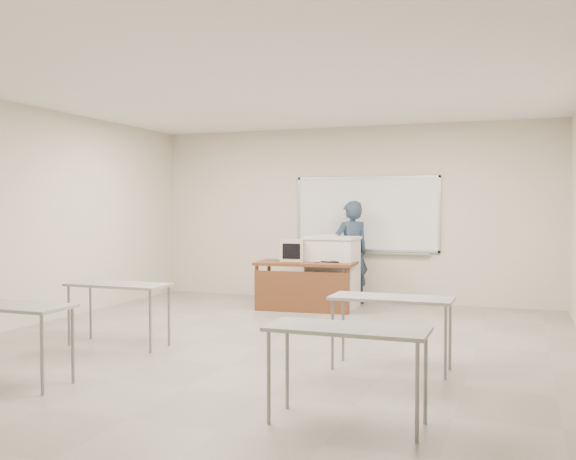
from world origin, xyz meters
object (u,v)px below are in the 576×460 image
at_px(podium, 333,272).
at_px(crt_monitor, 294,250).
at_px(presenter, 351,252).
at_px(whiteboard, 367,215).
at_px(laptop, 333,258).
at_px(instructor_desk, 304,274).
at_px(keyboard, 325,235).
at_px(mouse, 317,261).

distance_m(podium, crt_monitor, 0.71).
bearing_deg(podium, presenter, 72.54).
relative_size(whiteboard, laptop, 8.33).
height_order(instructor_desk, presenter, presenter).
xyz_separation_m(instructor_desk, crt_monitor, (-0.25, 0.24, 0.36)).
distance_m(podium, laptop, 0.28).
relative_size(whiteboard, podium, 2.16).
relative_size(laptop, presenter, 0.17).
relative_size(instructor_desk, laptop, 5.22).
height_order(laptop, keyboard, keyboard).
bearing_deg(instructor_desk, crt_monitor, 131.45).
xyz_separation_m(instructor_desk, keyboard, (0.20, 0.50, 0.60)).
xyz_separation_m(crt_monitor, keyboard, (0.45, 0.26, 0.24)).
height_order(crt_monitor, laptop, crt_monitor).
height_order(whiteboard, instructor_desk, whiteboard).
bearing_deg(crt_monitor, whiteboard, 41.18).
relative_size(podium, presenter, 0.67).
height_order(instructor_desk, keyboard, keyboard).
xyz_separation_m(podium, mouse, (-0.15, -0.38, 0.19)).
xyz_separation_m(podium, crt_monitor, (-0.60, -0.18, 0.34)).
distance_m(instructor_desk, mouse, 0.29).
relative_size(whiteboard, crt_monitor, 5.84).
bearing_deg(presenter, laptop, 36.43).
distance_m(whiteboard, mouse, 1.52).
xyz_separation_m(crt_monitor, laptop, (0.65, 0.03, -0.12)).
bearing_deg(laptop, whiteboard, 82.44).
xyz_separation_m(whiteboard, instructor_desk, (-0.70, -1.28, -0.92)).
bearing_deg(whiteboard, keyboard, -122.73).
bearing_deg(keyboard, instructor_desk, -113.09).
bearing_deg(laptop, keyboard, 140.17).
distance_m(instructor_desk, presenter, 1.09).
relative_size(instructor_desk, crt_monitor, 3.66).
distance_m(instructor_desk, podium, 0.54).
bearing_deg(mouse, instructor_desk, -154.31).
relative_size(crt_monitor, laptop, 1.43).
height_order(crt_monitor, mouse, crt_monitor).
distance_m(whiteboard, keyboard, 0.99).
relative_size(whiteboard, presenter, 1.44).
height_order(keyboard, presenter, presenter).
xyz_separation_m(whiteboard, crt_monitor, (-0.95, -1.04, -0.56)).
relative_size(laptop, mouse, 3.05).
bearing_deg(keyboard, mouse, -91.02).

